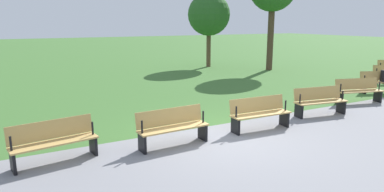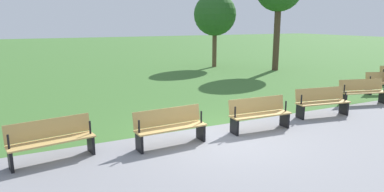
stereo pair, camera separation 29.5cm
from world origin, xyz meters
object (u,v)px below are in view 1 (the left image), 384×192
Objects in this scene: bench_2 at (381,81)px; bench_4 at (320,101)px; bench_5 at (260,113)px; tree_1 at (209,15)px; bench_3 at (358,90)px; bench_6 at (172,126)px; bench_7 at (54,141)px.

bench_2 is 5.31m from bench_4.
bench_5 is (2.65, 0.27, 0.00)m from bench_4.
tree_1 reaches higher than bench_2.
tree_1 reaches higher than bench_5.
tree_1 is (-5.76, -12.34, 2.89)m from bench_5.
bench_3 is 1.02× the size of bench_6.
bench_2 and bench_5 have the same top height.
bench_4 is 1.02× the size of bench_6.
bench_5 is 13.92m from tree_1.
bench_5 and bench_7 have the same top height.
bench_2 is at bearing 100.69° from tree_1.
bench_7 is at bearing 26.21° from bench_2.
bench_7 is at bearing 47.50° from tree_1.
bench_7 is (5.31, -0.27, 0.00)m from bench_5.
tree_1 reaches higher than bench_7.
bench_5 is at bearing 64.99° from tree_1.
bench_2 and bench_4 have the same top height.
bench_4 is 0.38× the size of tree_1.
bench_3 is 1.02× the size of bench_5.
bench_2 is 1.02× the size of bench_6.
bench_2 is 13.16m from bench_7.
bench_3 is 5.31m from bench_5.
bench_6 and bench_7 have the same top height.
bench_3 is 2.66m from bench_4.
tree_1 is at bearing -95.71° from bench_4.
bench_3 is 10.57m from bench_7.
bench_2 is 1.00× the size of bench_3.
bench_7 is 0.38× the size of tree_1.
bench_5 is at bearing 168.35° from bench_7.
tree_1 is at bearing -58.90° from bench_2.
bench_3 is at bearing 87.48° from tree_1.
tree_1 is (-0.51, -11.54, 2.89)m from bench_3.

